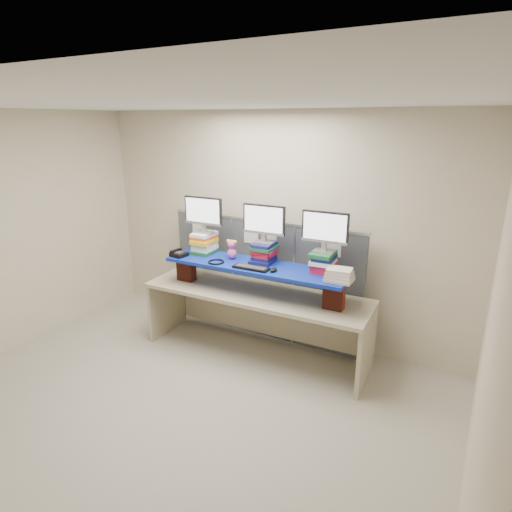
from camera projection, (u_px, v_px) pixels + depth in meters
The scene contains 18 objects.
room at pixel (165, 274), 3.70m from camera, with size 5.00×4.00×2.80m.
cubicle_partition at pixel (263, 279), 5.37m from camera, with size 2.60×0.06×1.53m.
desk at pixel (256, 305), 4.94m from camera, with size 2.67×0.90×0.80m.
brick_pier_left at pixel (186, 269), 5.20m from camera, with size 0.21×0.12×0.29m, color maroon.
brick_pier_right at pixel (334, 296), 4.41m from camera, with size 0.21×0.12×0.29m, color maroon.
blue_board at pixel (256, 266), 4.80m from camera, with size 2.11×0.53×0.04m, color #0B1394.
book_stack_left at pixel (204, 243), 5.18m from camera, with size 0.27×0.32×0.25m.
book_stack_center at pixel (264, 252), 4.84m from camera, with size 0.28×0.32×0.23m.
book_stack_right at pixel (323, 262), 4.54m from camera, with size 0.27×0.31×0.22m.
monitor_left at pixel (203, 213), 5.07m from camera, with size 0.50×0.15×0.43m.
monitor_center at pixel (264, 221), 4.73m from camera, with size 0.50×0.15×0.43m.
monitor_right at pixel (325, 229), 4.43m from camera, with size 0.50×0.15×0.43m.
keyboard at pixel (251, 268), 4.65m from camera, with size 0.41×0.15×0.03m.
mouse at pixel (273, 270), 4.56m from camera, with size 0.06×0.12×0.04m, color black.
desk_phone at pixel (179, 254), 5.08m from camera, with size 0.19×0.18×0.08m.
headset at pixel (216, 262), 4.85m from camera, with size 0.19×0.19×0.02m, color black.
plush_toy at pixel (232, 249), 4.95m from camera, with size 0.14×0.10×0.23m.
binder_stack at pixel (339, 275), 4.29m from camera, with size 0.29×0.23×0.13m.
Camera 1 is at (2.41, -2.63, 2.68)m, focal length 30.00 mm.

